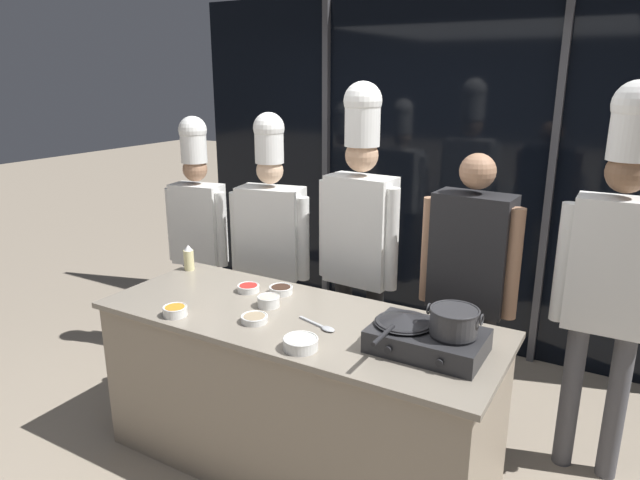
{
  "coord_description": "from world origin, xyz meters",
  "views": [
    {
      "loc": [
        1.48,
        -2.29,
        2.1
      ],
      "look_at": [
        0.0,
        0.25,
        1.24
      ],
      "focal_mm": 32.0,
      "sensor_mm": 36.0,
      "label": 1
    }
  ],
  "objects_px": {
    "prep_bowl_carrots": "(175,310)",
    "prep_bowl_bell_pepper": "(248,288)",
    "chef_head": "(198,220)",
    "frying_pan": "(403,318)",
    "portable_stove": "(427,340)",
    "chef_sous": "(271,232)",
    "prep_bowl_soy_glaze": "(281,289)",
    "person_guest": "(470,272)",
    "prep_bowl_mushrooms": "(254,318)",
    "squeeze_bottle_oil": "(189,258)",
    "stock_pot": "(454,321)",
    "chef_line": "(360,224)",
    "chef_pastry": "(615,255)",
    "prep_bowl_bean_sprouts": "(301,343)",
    "serving_spoon_slotted": "(323,327)",
    "prep_bowl_chicken": "(268,300)"
  },
  "relations": [
    {
      "from": "chef_line",
      "to": "chef_pastry",
      "type": "height_order",
      "value": "chef_pastry"
    },
    {
      "from": "prep_bowl_chicken",
      "to": "chef_sous",
      "type": "bearing_deg",
      "value": 123.76
    },
    {
      "from": "squeeze_bottle_oil",
      "to": "frying_pan",
      "type": "bearing_deg",
      "value": -10.79
    },
    {
      "from": "chef_sous",
      "to": "prep_bowl_soy_glaze",
      "type": "bearing_deg",
      "value": 118.72
    },
    {
      "from": "portable_stove",
      "to": "chef_head",
      "type": "distance_m",
      "value": 2.2
    },
    {
      "from": "prep_bowl_soy_glaze",
      "to": "prep_bowl_carrots",
      "type": "relative_size",
      "value": 1.08
    },
    {
      "from": "frying_pan",
      "to": "chef_head",
      "type": "xyz_separation_m",
      "value": [
        -1.94,
        0.79,
        0.04
      ]
    },
    {
      "from": "stock_pot",
      "to": "person_guest",
      "type": "bearing_deg",
      "value": 100.97
    },
    {
      "from": "prep_bowl_chicken",
      "to": "prep_bowl_mushrooms",
      "type": "bearing_deg",
      "value": -74.77
    },
    {
      "from": "portable_stove",
      "to": "chef_sous",
      "type": "distance_m",
      "value": 1.62
    },
    {
      "from": "stock_pot",
      "to": "squeeze_bottle_oil",
      "type": "relative_size",
      "value": 1.45
    },
    {
      "from": "squeeze_bottle_oil",
      "to": "chef_sous",
      "type": "bearing_deg",
      "value": 59.39
    },
    {
      "from": "prep_bowl_bean_sprouts",
      "to": "person_guest",
      "type": "distance_m",
      "value": 1.13
    },
    {
      "from": "prep_bowl_mushrooms",
      "to": "prep_bowl_soy_glaze",
      "type": "xyz_separation_m",
      "value": [
        -0.1,
        0.39,
        0.0
      ]
    },
    {
      "from": "prep_bowl_mushrooms",
      "to": "chef_line",
      "type": "height_order",
      "value": "chef_line"
    },
    {
      "from": "prep_bowl_chicken",
      "to": "chef_pastry",
      "type": "height_order",
      "value": "chef_pastry"
    },
    {
      "from": "prep_bowl_bell_pepper",
      "to": "chef_head",
      "type": "bearing_deg",
      "value": 146.45
    },
    {
      "from": "portable_stove",
      "to": "chef_sous",
      "type": "height_order",
      "value": "chef_sous"
    },
    {
      "from": "prep_bowl_mushrooms",
      "to": "chef_sous",
      "type": "height_order",
      "value": "chef_sous"
    },
    {
      "from": "squeeze_bottle_oil",
      "to": "chef_head",
      "type": "bearing_deg",
      "value": 125.77
    },
    {
      "from": "stock_pot",
      "to": "chef_sous",
      "type": "bearing_deg",
      "value": 152.45
    },
    {
      "from": "chef_line",
      "to": "chef_pastry",
      "type": "distance_m",
      "value": 1.4
    },
    {
      "from": "squeeze_bottle_oil",
      "to": "prep_bowl_carrots",
      "type": "height_order",
      "value": "squeeze_bottle_oil"
    },
    {
      "from": "chef_head",
      "to": "frying_pan",
      "type": "bearing_deg",
      "value": 148.63
    },
    {
      "from": "prep_bowl_carrots",
      "to": "frying_pan",
      "type": "bearing_deg",
      "value": 13.61
    },
    {
      "from": "chef_pastry",
      "to": "serving_spoon_slotted",
      "type": "bearing_deg",
      "value": 32.95
    },
    {
      "from": "portable_stove",
      "to": "chef_pastry",
      "type": "relative_size",
      "value": 0.24
    },
    {
      "from": "prep_bowl_carrots",
      "to": "chef_pastry",
      "type": "relative_size",
      "value": 0.06
    },
    {
      "from": "squeeze_bottle_oil",
      "to": "chef_pastry",
      "type": "xyz_separation_m",
      "value": [
        2.37,
        0.48,
        0.27
      ]
    },
    {
      "from": "portable_stove",
      "to": "frying_pan",
      "type": "bearing_deg",
      "value": -177.79
    },
    {
      "from": "stock_pot",
      "to": "chef_line",
      "type": "bearing_deg",
      "value": 137.37
    },
    {
      "from": "chef_sous",
      "to": "serving_spoon_slotted",
      "type": "bearing_deg",
      "value": 126.52
    },
    {
      "from": "squeeze_bottle_oil",
      "to": "prep_bowl_bell_pepper",
      "type": "bearing_deg",
      "value": -11.62
    },
    {
      "from": "portable_stove",
      "to": "prep_bowl_soy_glaze",
      "type": "height_order",
      "value": "portable_stove"
    },
    {
      "from": "chef_pastry",
      "to": "prep_bowl_mushrooms",
      "type": "bearing_deg",
      "value": 29.82
    },
    {
      "from": "prep_bowl_bean_sprouts",
      "to": "person_guest",
      "type": "relative_size",
      "value": 0.1
    },
    {
      "from": "prep_bowl_bell_pepper",
      "to": "prep_bowl_bean_sprouts",
      "type": "xyz_separation_m",
      "value": [
        0.64,
        -0.45,
        0.01
      ]
    },
    {
      "from": "prep_bowl_mushrooms",
      "to": "prep_bowl_chicken",
      "type": "height_order",
      "value": "prep_bowl_chicken"
    },
    {
      "from": "prep_bowl_carrots",
      "to": "prep_bowl_bell_pepper",
      "type": "bearing_deg",
      "value": 75.49
    },
    {
      "from": "prep_bowl_soy_glaze",
      "to": "chef_head",
      "type": "relative_size",
      "value": 0.08
    },
    {
      "from": "squeeze_bottle_oil",
      "to": "serving_spoon_slotted",
      "type": "xyz_separation_m",
      "value": [
        1.18,
        -0.33,
        -0.07
      ]
    },
    {
      "from": "squeeze_bottle_oil",
      "to": "chef_sous",
      "type": "distance_m",
      "value": 0.59
    },
    {
      "from": "prep_bowl_bell_pepper",
      "to": "person_guest",
      "type": "height_order",
      "value": "person_guest"
    },
    {
      "from": "squeeze_bottle_oil",
      "to": "chef_line",
      "type": "height_order",
      "value": "chef_line"
    },
    {
      "from": "portable_stove",
      "to": "prep_bowl_bell_pepper",
      "type": "xyz_separation_m",
      "value": [
        -1.15,
        0.18,
        -0.03
      ]
    },
    {
      "from": "stock_pot",
      "to": "prep_bowl_bean_sprouts",
      "type": "height_order",
      "value": "stock_pot"
    },
    {
      "from": "prep_bowl_bell_pepper",
      "to": "chef_line",
      "type": "bearing_deg",
      "value": 54.84
    },
    {
      "from": "chef_sous",
      "to": "chef_pastry",
      "type": "distance_m",
      "value": 2.09
    },
    {
      "from": "prep_bowl_mushrooms",
      "to": "chef_head",
      "type": "distance_m",
      "value": 1.52
    },
    {
      "from": "squeeze_bottle_oil",
      "to": "prep_bowl_soy_glaze",
      "type": "distance_m",
      "value": 0.74
    }
  ]
}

